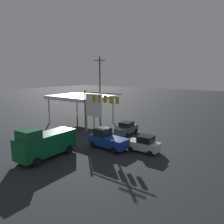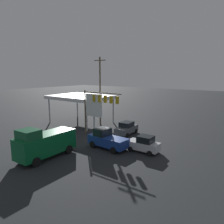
{
  "view_description": "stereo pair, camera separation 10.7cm",
  "coord_description": "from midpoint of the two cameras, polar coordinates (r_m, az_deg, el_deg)",
  "views": [
    {
      "loc": [
        -17.45,
        21.61,
        9.17
      ],
      "look_at": [
        0.0,
        -2.0,
        3.88
      ],
      "focal_mm": 35.0,
      "sensor_mm": 36.0,
      "label": 1
    },
    {
      "loc": [
        -17.54,
        21.54,
        9.17
      ],
      "look_at": [
        0.0,
        -2.0,
        3.88
      ],
      "focal_mm": 35.0,
      "sensor_mm": 36.0,
      "label": 2
    }
  ],
  "objects": [
    {
      "name": "price_sign",
      "position": [
        31.58,
        -4.65,
        1.42
      ],
      "size": [
        2.88,
        0.27,
        6.2
      ],
      "color": "#B7B7BC",
      "rests_on": "ground"
    },
    {
      "name": "gas_station_canopy",
      "position": [
        40.34,
        -8.01,
        3.82
      ],
      "size": [
        10.62,
        8.38,
        5.1
      ],
      "color": "silver",
      "rests_on": "ground"
    },
    {
      "name": "hatchback_crossing",
      "position": [
        26.07,
        8.42,
        -8.29
      ],
      "size": [
        3.85,
        2.06,
        1.97
      ],
      "rotation": [
        0.0,
        0.0,
        0.03
      ],
      "color": "silver",
      "rests_on": "ground"
    },
    {
      "name": "fire_hydrant",
      "position": [
        30.97,
        -9.62,
        -6.32
      ],
      "size": [
        0.24,
        0.24,
        0.88
      ],
      "color": "red",
      "rests_on": "ground"
    },
    {
      "name": "pickup_parked",
      "position": [
        26.99,
        -1.21,
        -7.17
      ],
      "size": [
        5.31,
        2.51,
        2.4
      ],
      "rotation": [
        0.0,
        0.0,
        -0.06
      ],
      "color": "navy",
      "rests_on": "ground"
    },
    {
      "name": "utility_pole",
      "position": [
        38.59,
        -3.06,
        5.83
      ],
      "size": [
        2.4,
        0.26,
        11.87
      ],
      "color": "brown",
      "rests_on": "ground"
    },
    {
      "name": "traffic_signal_assembly",
      "position": [
        30.65,
        -3.17,
        2.65
      ],
      "size": [
        6.57,
        0.43,
        6.74
      ],
      "color": "brown",
      "rests_on": "ground"
    },
    {
      "name": "delivery_truck",
      "position": [
        24.9,
        -17.02,
        -7.72
      ],
      "size": [
        2.74,
        6.87,
        3.58
      ],
      "rotation": [
        0.0,
        0.0,
        1.61
      ],
      "color": "#0C592D",
      "rests_on": "ground"
    },
    {
      "name": "ground_plane",
      "position": [
        29.25,
        -2.26,
        -8.07
      ],
      "size": [
        200.0,
        200.0,
        0.0
      ],
      "primitive_type": "plane",
      "color": "black"
    },
    {
      "name": "sedan_waiting",
      "position": [
        32.95,
        3.91,
        -4.26
      ],
      "size": [
        2.31,
        4.52,
        1.93
      ],
      "rotation": [
        0.0,
        0.0,
        1.64
      ],
      "color": "#474C51",
      "rests_on": "ground"
    }
  ]
}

